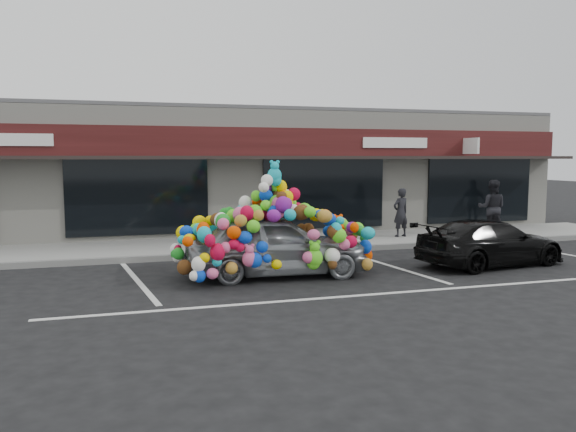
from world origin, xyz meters
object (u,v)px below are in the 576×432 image
object	(u,v)px
black_sedan	(490,243)
pedestrian_c	(493,205)
toy_car	(275,238)
pedestrian_b	(492,208)
pedestrian_a	(401,213)

from	to	relation	value
black_sedan	pedestrian_c	xyz separation A→B (m)	(3.95, 5.23, 0.42)
toy_car	pedestrian_b	distance (m)	8.72
pedestrian_b	pedestrian_c	xyz separation A→B (m)	(1.27, 1.63, -0.06)
black_sedan	toy_car	bearing A→B (deg)	78.44
pedestrian_b	black_sedan	bearing A→B (deg)	89.86
pedestrian_a	pedestrian_c	distance (m)	4.29
toy_car	black_sedan	xyz separation A→B (m)	(5.40, -0.33, -0.30)
toy_car	pedestrian_c	world-z (taller)	toy_car
pedestrian_a	pedestrian_c	bearing A→B (deg)	-179.65
black_sedan	pedestrian_a	bearing A→B (deg)	-5.02
pedestrian_a	pedestrian_b	size ratio (longest dim) A/B	0.86
pedestrian_b	toy_car	bearing A→B (deg)	58.58
pedestrian_a	toy_car	bearing A→B (deg)	23.82
toy_car	black_sedan	world-z (taller)	toy_car
pedestrian_a	pedestrian_c	world-z (taller)	pedestrian_c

